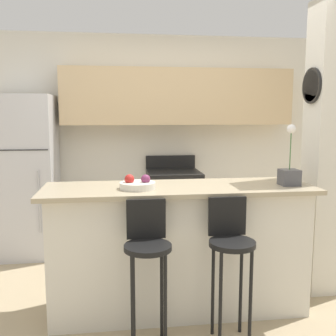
% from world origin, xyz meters
% --- Properties ---
extents(ground_plane, '(14.00, 14.00, 0.00)m').
position_xyz_m(ground_plane, '(0.00, 0.00, 0.00)').
color(ground_plane, tan).
extents(wall_back, '(5.60, 0.38, 2.55)m').
position_xyz_m(wall_back, '(0.11, 1.86, 1.49)').
color(wall_back, silver).
rests_on(wall_back, ground_plane).
extents(pillar_right, '(0.38, 0.32, 2.55)m').
position_xyz_m(pillar_right, '(1.37, 0.21, 1.28)').
color(pillar_right, silver).
rests_on(pillar_right, ground_plane).
extents(counter_bar, '(2.13, 0.65, 1.03)m').
position_xyz_m(counter_bar, '(0.00, 0.00, 0.52)').
color(counter_bar, silver).
rests_on(counter_bar, ground_plane).
extents(refrigerator, '(0.70, 0.72, 1.80)m').
position_xyz_m(refrigerator, '(-1.53, 1.54, 0.90)').
color(refrigerator, silver).
rests_on(refrigerator, ground_plane).
extents(stove_range, '(0.62, 0.62, 1.07)m').
position_xyz_m(stove_range, '(0.19, 1.59, 0.46)').
color(stove_range, silver).
rests_on(stove_range, ground_plane).
extents(bar_stool_left, '(0.32, 0.32, 1.01)m').
position_xyz_m(bar_stool_left, '(-0.29, -0.46, 0.67)').
color(bar_stool_left, black).
rests_on(bar_stool_left, ground_plane).
extents(bar_stool_right, '(0.32, 0.32, 1.01)m').
position_xyz_m(bar_stool_right, '(0.29, -0.46, 0.67)').
color(bar_stool_right, black).
rests_on(bar_stool_right, ground_plane).
extents(orchid_vase, '(0.14, 0.14, 0.48)m').
position_xyz_m(orchid_vase, '(0.88, -0.07, 1.14)').
color(orchid_vase, '#4C4C51').
rests_on(orchid_vase, counter_bar).
extents(fruit_bowl, '(0.27, 0.27, 0.11)m').
position_xyz_m(fruit_bowl, '(-0.33, -0.06, 1.06)').
color(fruit_bowl, silver).
rests_on(fruit_bowl, counter_bar).
extents(trash_bin, '(0.28, 0.28, 0.38)m').
position_xyz_m(trash_bin, '(-0.95, 1.29, 0.19)').
color(trash_bin, '#59595B').
rests_on(trash_bin, ground_plane).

